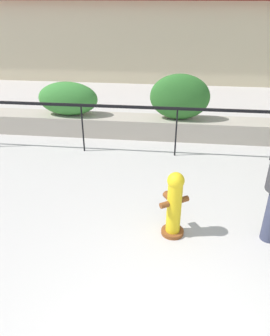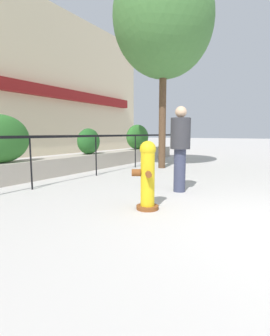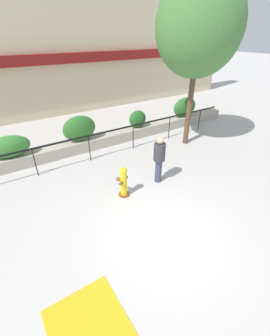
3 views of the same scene
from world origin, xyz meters
The scene contains 12 objects.
ground_plane centered at (0.00, 0.00, 0.00)m, with size 120.00×120.00×0.00m, color #BCB7B2.
building_facade centered at (0.00, 11.98, 3.99)m, with size 30.00×1.36×8.00m.
planter_wall_low centered at (0.00, 6.00, 0.25)m, with size 18.00×0.70×0.50m, color #ADA393.
fence_railing_segment centered at (0.00, 4.90, 1.02)m, with size 15.00×0.05×1.15m.
hedge_bush_1 centered at (-2.79, 6.00, 0.93)m, with size 1.55×0.68×0.86m, color #387F33.
hedge_bush_2 centered at (0.06, 6.00, 1.06)m, with size 1.48×0.61×1.13m, color #2D6B28.
hedge_bush_3 centered at (3.11, 6.00, 0.93)m, with size 0.92×0.57×0.85m, color #235B23.
hedge_bush_4 centered at (6.32, 6.00, 1.03)m, with size 1.57×0.62×1.06m, color #2D6B28.
fire_hydrant centered at (-0.02, 2.09, 0.55)m, with size 0.49×0.49×1.08m.
street_tree centered at (4.62, 4.03, 4.83)m, with size 3.53×3.18×6.70m.
pedestrian centered at (1.44, 2.13, 0.99)m, with size 0.56×0.56×1.73m.
tactile_warning_pad centered at (-2.56, -0.88, 0.01)m, with size 1.39×1.39×0.01m, color gold.
Camera 3 is at (-2.94, -3.11, 4.67)m, focal length 24.00 mm.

